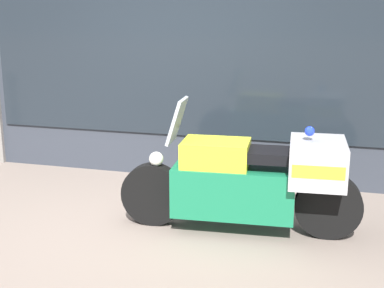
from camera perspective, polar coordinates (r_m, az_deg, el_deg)
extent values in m
plane|color=gray|center=(5.20, -6.82, -9.35)|extent=(60.00, 60.00, 0.00)
cube|color=#333842|center=(6.66, -0.68, 13.12)|extent=(6.61, 0.40, 3.88)
cube|color=#1E262D|center=(6.36, 1.80, 13.52)|extent=(5.63, 0.02, 2.88)
cube|color=slate|center=(6.83, 1.81, -1.01)|extent=(5.41, 0.30, 0.55)
cube|color=silver|center=(6.78, 2.15, 7.00)|extent=(5.41, 0.02, 1.38)
cube|color=beige|center=(6.59, 1.92, 12.73)|extent=(5.41, 0.30, 0.02)
cube|color=#B7B2A8|center=(7.29, -13.34, 12.83)|extent=(0.18, 0.04, 0.06)
cube|color=#C68E19|center=(6.77, -3.50, 13.09)|extent=(0.18, 0.04, 0.06)
cube|color=black|center=(6.47, 7.60, 12.94)|extent=(0.18, 0.04, 0.06)
cube|color=#195623|center=(6.42, 19.28, 12.28)|extent=(0.18, 0.04, 0.06)
cube|color=#2D8E42|center=(7.26, -11.47, 2.95)|extent=(0.19, 0.03, 0.27)
cube|color=white|center=(6.67, 1.70, 2.25)|extent=(0.19, 0.04, 0.27)
cube|color=orange|center=(6.49, 16.45, 1.32)|extent=(0.19, 0.02, 0.27)
cylinder|color=black|center=(5.27, -4.20, -5.36)|extent=(0.62, 0.18, 0.61)
cylinder|color=black|center=(5.11, 14.35, -6.43)|extent=(0.62, 0.18, 0.61)
cube|color=#19754C|center=(5.09, 4.48, -4.93)|extent=(1.17, 0.57, 0.47)
cube|color=yellow|center=(5.02, 2.56, -1.16)|extent=(0.65, 0.49, 0.27)
cube|color=black|center=(4.97, 7.52, -1.13)|extent=(0.69, 0.42, 0.10)
cube|color=#B7B7BC|center=(4.97, 13.22, -1.85)|extent=(0.54, 0.70, 0.38)
cube|color=yellow|center=(4.97, 13.22, -1.85)|extent=(0.50, 0.71, 0.11)
cube|color=#B2BCC6|center=(5.01, -1.62, 2.50)|extent=(0.18, 0.35, 0.42)
sphere|color=white|center=(5.15, -3.83, -1.60)|extent=(0.14, 0.14, 0.14)
sphere|color=blue|center=(4.90, 12.44, 1.34)|extent=(0.09, 0.09, 0.09)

